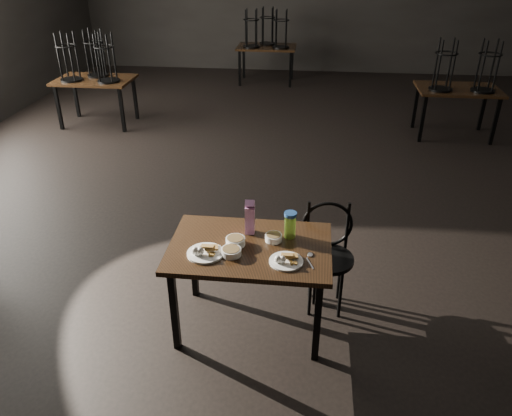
# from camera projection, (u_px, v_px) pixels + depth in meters

# --- Properties ---
(main_table) EXTENTS (1.20, 0.80, 0.75)m
(main_table) POSITION_uv_depth(u_px,v_px,m) (250.00, 255.00, 3.72)
(main_table) COLOR black
(main_table) RESTS_ON ground
(plate_left) EXTENTS (0.27, 0.27, 0.09)m
(plate_left) POSITION_uv_depth(u_px,v_px,m) (205.00, 252.00, 3.57)
(plate_left) COLOR white
(plate_left) RESTS_ON main_table
(plate_right) EXTENTS (0.24, 0.24, 0.08)m
(plate_right) POSITION_uv_depth(u_px,v_px,m) (286.00, 260.00, 3.49)
(plate_right) COLOR white
(plate_right) RESTS_ON main_table
(bowl_near) EXTENTS (0.14, 0.14, 0.06)m
(bowl_near) POSITION_uv_depth(u_px,v_px,m) (235.00, 241.00, 3.68)
(bowl_near) COLOR white
(bowl_near) RESTS_ON main_table
(bowl_far) EXTENTS (0.13, 0.13, 0.05)m
(bowl_far) POSITION_uv_depth(u_px,v_px,m) (274.00, 237.00, 3.73)
(bowl_far) COLOR white
(bowl_far) RESTS_ON main_table
(bowl_big) EXTENTS (0.15, 0.15, 0.05)m
(bowl_big) POSITION_uv_depth(u_px,v_px,m) (231.00, 252.00, 3.57)
(bowl_big) COLOR white
(bowl_big) RESTS_ON main_table
(juice_carton) EXTENTS (0.07, 0.07, 0.28)m
(juice_carton) POSITION_uv_depth(u_px,v_px,m) (250.00, 218.00, 3.78)
(juice_carton) COLOR #991B8A
(juice_carton) RESTS_ON main_table
(water_bottle) EXTENTS (0.12, 0.12, 0.21)m
(water_bottle) POSITION_uv_depth(u_px,v_px,m) (290.00, 225.00, 3.74)
(water_bottle) COLOR #98D73F
(water_bottle) RESTS_ON main_table
(spoon) EXTENTS (0.06, 0.21, 0.01)m
(spoon) POSITION_uv_depth(u_px,v_px,m) (310.00, 256.00, 3.56)
(spoon) COLOR silver
(spoon) RESTS_ON main_table
(bentwood_chair) EXTENTS (0.43, 0.43, 0.90)m
(bentwood_chair) POSITION_uv_depth(u_px,v_px,m) (327.00, 248.00, 4.04)
(bentwood_chair) COLOR black
(bentwood_chair) RESTS_ON ground
(bg_table_left) EXTENTS (1.20, 0.80, 1.48)m
(bg_table_left) POSITION_uv_depth(u_px,v_px,m) (93.00, 77.00, 7.91)
(bg_table_left) COLOR black
(bg_table_left) RESTS_ON ground
(bg_table_right) EXTENTS (1.20, 0.80, 1.48)m
(bg_table_right) POSITION_uv_depth(u_px,v_px,m) (459.00, 89.00, 7.42)
(bg_table_right) COLOR black
(bg_table_right) RESTS_ON ground
(bg_table_far) EXTENTS (1.20, 0.80, 1.48)m
(bg_table_far) POSITION_uv_depth(u_px,v_px,m) (267.00, 45.00, 10.22)
(bg_table_far) COLOR black
(bg_table_far) RESTS_ON ground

